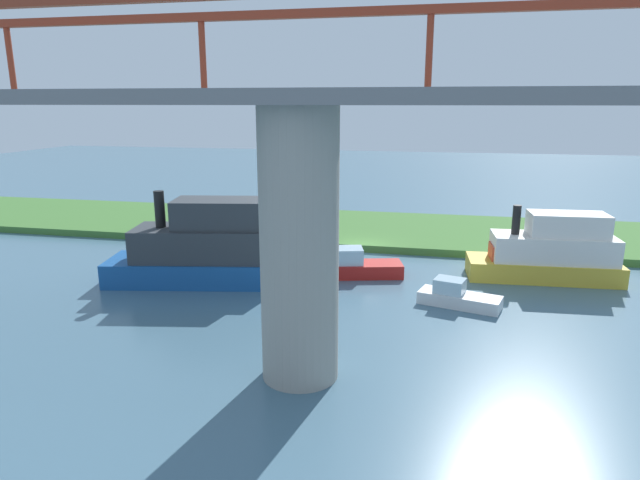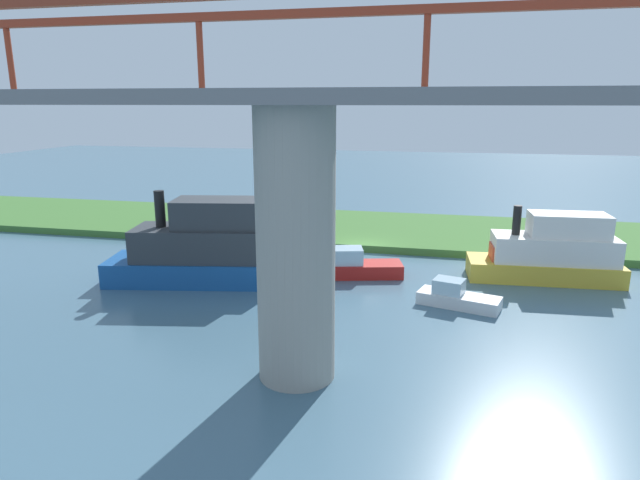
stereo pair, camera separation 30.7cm
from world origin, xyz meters
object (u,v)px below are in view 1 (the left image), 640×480
(bridge_pylon, at_px, (299,248))
(motorboat_white, at_px, (457,296))
(mooring_post, at_px, (234,226))
(motorboat_red, at_px, (549,253))
(person_on_bank, at_px, (316,229))
(houseboat_blue, at_px, (205,249))
(riverboat_paddlewheel, at_px, (355,266))

(bridge_pylon, height_order, motorboat_white, bridge_pylon)
(mooring_post, height_order, motorboat_red, motorboat_red)
(mooring_post, bearing_deg, bridge_pylon, 117.14)
(bridge_pylon, bearing_deg, person_on_bank, -79.24)
(mooring_post, distance_m, motorboat_white, 18.77)
(motorboat_red, height_order, houseboat_blue, houseboat_blue)
(person_on_bank, bearing_deg, mooring_post, -2.09)
(bridge_pylon, distance_m, person_on_bank, 19.49)
(bridge_pylon, distance_m, houseboat_blue, 12.75)
(bridge_pylon, relative_size, riverboat_paddlewheel, 1.82)
(bridge_pylon, distance_m, mooring_post, 21.72)
(motorboat_red, height_order, riverboat_paddlewheel, motorboat_red)
(motorboat_red, xyz_separation_m, houseboat_blue, (18.94, 4.51, 0.34))
(bridge_pylon, xyz_separation_m, motorboat_white, (-5.89, -8.66, -4.41))
(person_on_bank, relative_size, houseboat_blue, 0.13)
(mooring_post, bearing_deg, motorboat_red, 166.67)
(person_on_bank, xyz_separation_m, riverboat_paddlewheel, (-3.78, 6.42, -0.60))
(bridge_pylon, distance_m, motorboat_white, 11.36)
(mooring_post, distance_m, riverboat_paddlewheel, 11.99)
(person_on_bank, bearing_deg, bridge_pylon, 100.76)
(bridge_pylon, height_order, person_on_bank, bridge_pylon)
(person_on_bank, relative_size, motorboat_red, 0.16)
(houseboat_blue, xyz_separation_m, riverboat_paddlewheel, (-8.08, -2.79, -1.31))
(person_on_bank, relative_size, motorboat_white, 0.33)
(riverboat_paddlewheel, distance_m, motorboat_white, 6.78)
(person_on_bank, height_order, houseboat_blue, houseboat_blue)
(houseboat_blue, relative_size, riverboat_paddlewheel, 1.96)
(bridge_pylon, distance_m, riverboat_paddlewheel, 13.10)
(person_on_bank, bearing_deg, riverboat_paddlewheel, 120.51)
(houseboat_blue, relative_size, motorboat_white, 2.50)
(bridge_pylon, relative_size, houseboat_blue, 0.93)
(houseboat_blue, height_order, riverboat_paddlewheel, houseboat_blue)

